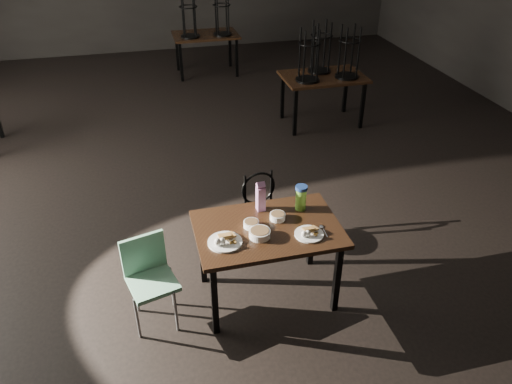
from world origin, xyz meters
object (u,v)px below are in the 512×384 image
object	(u,v)px
main_table	(268,235)
juice_carton	(261,197)
school_chair	(149,274)
water_bottle	(301,197)
bentwood_chair	(262,205)

from	to	relation	value
main_table	juice_carton	world-z (taller)	juice_carton
main_table	school_chair	bearing A→B (deg)	-178.97
juice_carton	water_bottle	distance (m)	0.35
main_table	juice_carton	distance (m)	0.34
juice_carton	bentwood_chair	xyz separation A→B (m)	(0.14, 0.48, -0.41)
water_bottle	bentwood_chair	distance (m)	0.71
main_table	water_bottle	size ratio (longest dim) A/B	5.26
juice_carton	bentwood_chair	distance (m)	0.65
water_bottle	school_chair	bearing A→B (deg)	-170.95
water_bottle	bentwood_chair	bearing A→B (deg)	110.04
main_table	bentwood_chair	size ratio (longest dim) A/B	1.53
water_bottle	juice_carton	bearing A→B (deg)	168.07
juice_carton	school_chair	bearing A→B (deg)	-164.12
main_table	juice_carton	size ratio (longest dim) A/B	4.30
juice_carton	bentwood_chair	size ratio (longest dim) A/B	0.36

